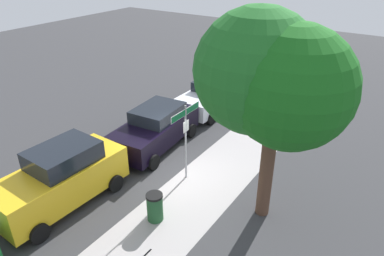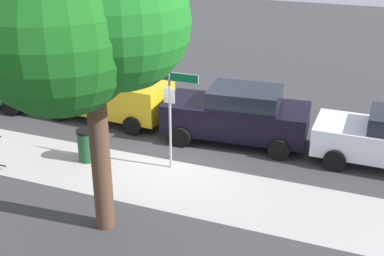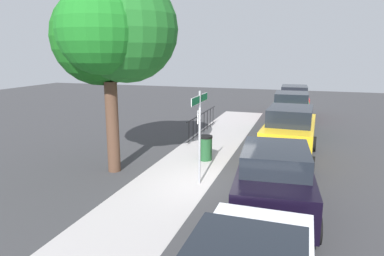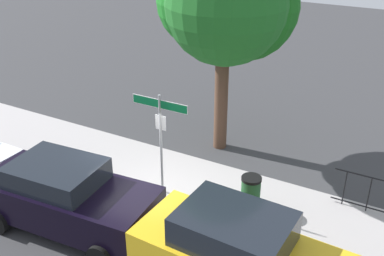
{
  "view_description": "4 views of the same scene",
  "coord_description": "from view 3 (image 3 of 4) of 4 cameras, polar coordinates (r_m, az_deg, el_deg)",
  "views": [
    {
      "loc": [
        9.26,
        6.84,
        7.98
      ],
      "look_at": [
        0.09,
        0.74,
        2.27
      ],
      "focal_mm": 33.22,
      "sensor_mm": 36.0,
      "label": 1
    },
    {
      "loc": [
        -5.29,
        12.15,
        6.82
      ],
      "look_at": [
        -0.86,
        0.89,
        1.57
      ],
      "focal_mm": 46.75,
      "sensor_mm": 36.0,
      "label": 2
    },
    {
      "loc": [
        -10.23,
        -2.65,
        4.18
      ],
      "look_at": [
        -0.16,
        0.6,
        1.86
      ],
      "focal_mm": 32.64,
      "sensor_mm": 36.0,
      "label": 3
    },
    {
      "loc": [
        5.99,
        -8.68,
        7.45
      ],
      "look_at": [
        0.6,
        1.06,
        1.91
      ],
      "focal_mm": 42.32,
      "sensor_mm": 36.0,
      "label": 4
    }
  ],
  "objects": [
    {
      "name": "ground_plane",
      "position": [
        11.37,
        3.18,
        -9.24
      ],
      "size": [
        60.0,
        60.0,
        0.0
      ],
      "primitive_type": "plane",
      "color": "#38383A"
    },
    {
      "name": "sidewalk_strip",
      "position": [
        13.52,
        -0.0,
        -5.65
      ],
      "size": [
        24.0,
        2.6,
        0.0
      ],
      "primitive_type": "cube",
      "color": "#ACA5A5",
      "rests_on": "ground_plane"
    },
    {
      "name": "street_sign",
      "position": [
        10.86,
        1.26,
        1.74
      ],
      "size": [
        1.69,
        0.07,
        3.01
      ],
      "color": "#9EA0A5",
      "rests_on": "ground_plane"
    },
    {
      "name": "shade_tree",
      "position": [
        12.44,
        -13.36,
        14.95
      ],
      "size": [
        4.12,
        4.49,
        6.67
      ],
      "color": "#523728",
      "rests_on": "ground_plane"
    },
    {
      "name": "car_black",
      "position": [
        9.58,
        13.32,
        -7.92
      ],
      "size": [
        4.65,
        2.37,
        1.8
      ],
      "rotation": [
        0.0,
        0.0,
        0.08
      ],
      "color": "black",
      "rests_on": "ground_plane"
    },
    {
      "name": "car_yellow",
      "position": [
        14.14,
        15.65,
        -0.89
      ],
      "size": [
        4.58,
        2.16,
        2.12
      ],
      "rotation": [
        0.0,
        0.0,
        -0.04
      ],
      "color": "gold",
      "rests_on": "ground_plane"
    },
    {
      "name": "car_green",
      "position": [
        18.86,
        15.81,
        2.37
      ],
      "size": [
        4.08,
        2.12,
        2.15
      ],
      "rotation": [
        0.0,
        0.0,
        0.02
      ],
      "color": "#176D2E",
      "rests_on": "ground_plane"
    },
    {
      "name": "car_red",
      "position": [
        23.61,
        16.27,
        4.18
      ],
      "size": [
        4.59,
        2.12,
        2.06
      ],
      "rotation": [
        0.0,
        0.0,
        0.03
      ],
      "color": "red",
      "rests_on": "ground_plane"
    },
    {
      "name": "iron_fence",
      "position": [
        18.17,
        1.71,
        0.87
      ],
      "size": [
        5.08,
        0.04,
        1.07
      ],
      "color": "black",
      "rests_on": "ground_plane"
    },
    {
      "name": "trash_bin",
      "position": [
        13.71,
        2.21,
        -3.25
      ],
      "size": [
        0.55,
        0.55,
        0.98
      ],
      "color": "#1E4C28",
      "rests_on": "ground_plane"
    }
  ]
}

